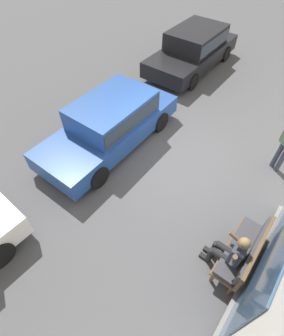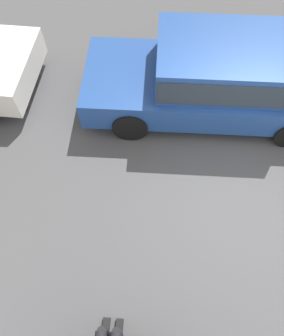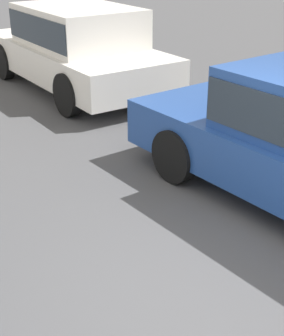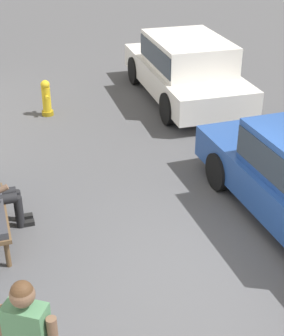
# 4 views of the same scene
# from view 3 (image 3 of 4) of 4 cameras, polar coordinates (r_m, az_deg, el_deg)

# --- Properties ---
(ground_plane) EXTENTS (60.00, 60.00, 0.00)m
(ground_plane) POSITION_cam_3_polar(r_m,az_deg,el_deg) (4.36, 10.12, -13.45)
(ground_plane) COLOR #4C4C4F
(parked_car_far) EXTENTS (4.47, 2.03, 1.50)m
(parked_car_far) POSITION_cam_3_polar(r_m,az_deg,el_deg) (9.57, -7.27, 13.43)
(parked_car_far) COLOR white
(parked_car_far) RESTS_ON ground_plane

